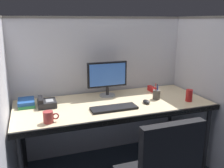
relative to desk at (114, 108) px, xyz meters
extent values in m
cube|color=silver|center=(0.00, 0.46, 0.08)|extent=(2.20, 0.05, 1.55)
cube|color=#605B56|center=(0.00, 0.46, 0.87)|extent=(2.21, 0.06, 0.02)
cube|color=silver|center=(-0.99, -0.09, 0.08)|extent=(0.05, 1.40, 1.55)
cube|color=silver|center=(0.99, -0.09, 0.08)|extent=(0.05, 1.40, 1.55)
cube|color=#605B56|center=(0.99, -0.09, 0.87)|extent=(0.06, 1.41, 0.02)
cube|color=beige|center=(0.00, 0.01, 0.03)|extent=(1.90, 0.80, 0.04)
cube|color=black|center=(0.00, -0.38, 0.03)|extent=(1.90, 0.02, 0.05)
cylinder|color=black|center=(0.89, -0.33, -0.34)|extent=(0.04, 0.04, 0.70)
cylinder|color=black|center=(-0.89, 0.35, -0.34)|extent=(0.04, 0.04, 0.70)
cylinder|color=black|center=(0.89, 0.35, -0.34)|extent=(0.04, 0.04, 0.70)
cube|color=black|center=(-0.02, -1.05, 0.04)|extent=(0.40, 0.06, 0.48)
cylinder|color=gray|center=(0.01, 0.24, 0.06)|extent=(0.17, 0.17, 0.01)
cylinder|color=black|center=(0.01, 0.24, 0.11)|extent=(0.03, 0.03, 0.09)
cube|color=black|center=(0.01, 0.24, 0.29)|extent=(0.43, 0.03, 0.27)
cube|color=#3F72D8|center=(0.01, 0.23, 0.29)|extent=(0.39, 0.01, 0.23)
cube|color=black|center=(-0.06, -0.16, 0.06)|extent=(0.43, 0.15, 0.02)
ellipsoid|color=black|center=(0.30, -0.11, 0.07)|extent=(0.06, 0.10, 0.03)
cylinder|color=#59595B|center=(0.30, -0.09, 0.08)|extent=(0.01, 0.01, 0.01)
cube|color=black|center=(-0.63, 0.13, 0.08)|extent=(0.17, 0.19, 0.06)
cube|color=black|center=(-0.69, 0.13, 0.12)|extent=(0.04, 0.17, 0.03)
cube|color=gray|center=(-0.61, 0.12, 0.11)|extent=(0.07, 0.09, 0.00)
cube|color=#26723F|center=(-0.82, 0.20, 0.06)|extent=(0.15, 0.21, 0.03)
cube|color=#1E478C|center=(-0.82, 0.21, 0.09)|extent=(0.15, 0.21, 0.03)
cylinder|color=#993333|center=(-0.65, -0.27, 0.10)|extent=(0.08, 0.08, 0.09)
torus|color=#993333|center=(-0.59, -0.27, 0.10)|extent=(0.06, 0.01, 0.06)
cube|color=red|center=(0.54, 0.23, 0.08)|extent=(0.04, 0.15, 0.06)
cylinder|color=#4C4742|center=(0.46, -0.02, 0.10)|extent=(0.08, 0.08, 0.09)
cylinder|color=red|center=(0.44, -0.03, 0.14)|extent=(0.01, 0.01, 0.16)
cylinder|color=#263FB2|center=(0.46, -0.03, 0.13)|extent=(0.01, 0.01, 0.14)
cylinder|color=black|center=(0.46, -0.02, 0.13)|extent=(0.01, 0.01, 0.15)
cylinder|color=red|center=(0.73, -0.19, 0.11)|extent=(0.07, 0.07, 0.12)
camera|label=1|loc=(-0.76, -2.11, 0.85)|focal=38.40mm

